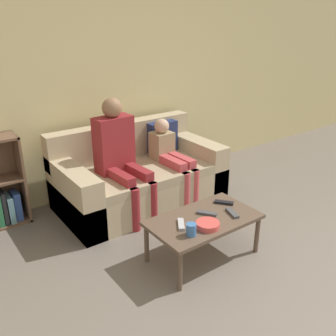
% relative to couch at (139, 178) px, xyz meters
% --- Properties ---
extents(wall_back, '(12.00, 0.06, 2.60)m').
position_rel_couch_xyz_m(wall_back, '(0.11, 0.57, 1.02)').
color(wall_back, beige).
rests_on(wall_back, ground_plane).
extents(couch, '(1.76, 0.95, 0.84)m').
position_rel_couch_xyz_m(couch, '(0.00, 0.00, 0.00)').
color(couch, tan).
rests_on(couch, ground_plane).
extents(coffee_table, '(0.94, 0.54, 0.38)m').
position_rel_couch_xyz_m(coffee_table, '(-0.12, -1.21, 0.05)').
color(coffee_table, brown).
rests_on(coffee_table, ground_plane).
extents(person_adult, '(0.40, 0.67, 1.21)m').
position_rel_couch_xyz_m(person_adult, '(-0.28, -0.08, 0.41)').
color(person_adult, maroon).
rests_on(person_adult, ground_plane).
extents(person_child, '(0.24, 0.65, 0.90)m').
position_rel_couch_xyz_m(person_child, '(0.32, -0.16, 0.23)').
color(person_child, '#C6474C').
rests_on(person_child, ground_plane).
extents(cup_near, '(0.08, 0.08, 0.10)m').
position_rel_couch_xyz_m(cup_near, '(-0.37, -1.35, 0.14)').
color(cup_near, '#3D70B2').
rests_on(cup_near, coffee_table).
extents(tv_remote_0, '(0.14, 0.17, 0.02)m').
position_rel_couch_xyz_m(tv_remote_0, '(-0.06, -1.18, 0.10)').
color(tv_remote_0, '#47474C').
rests_on(tv_remote_0, coffee_table).
extents(tv_remote_1, '(0.14, 0.17, 0.02)m').
position_rel_couch_xyz_m(tv_remote_1, '(-0.35, -1.19, 0.10)').
color(tv_remote_1, '#B7B7BC').
rests_on(tv_remote_1, coffee_table).
extents(tv_remote_2, '(0.14, 0.16, 0.02)m').
position_rel_couch_xyz_m(tv_remote_2, '(0.20, -1.12, 0.10)').
color(tv_remote_2, black).
rests_on(tv_remote_2, coffee_table).
extents(tv_remote_3, '(0.10, 0.18, 0.02)m').
position_rel_couch_xyz_m(tv_remote_3, '(0.12, -1.30, 0.10)').
color(tv_remote_3, '#47474C').
rests_on(tv_remote_3, coffee_table).
extents(snack_bowl, '(0.19, 0.19, 0.05)m').
position_rel_couch_xyz_m(snack_bowl, '(-0.19, -1.34, 0.11)').
color(snack_bowl, '#DB4C47').
rests_on(snack_bowl, coffee_table).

